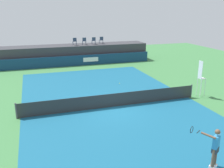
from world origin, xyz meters
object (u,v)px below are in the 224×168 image
at_px(net_post_far, 191,91).
at_px(tennis_ball, 120,83).
at_px(spectator_chair_far_left, 75,41).
at_px(spectator_chair_center, 94,40).
at_px(spectator_chair_left, 84,41).
at_px(net_post_near, 16,111).
at_px(tennis_player, 215,147).
at_px(spectator_chair_right, 101,40).
at_px(umpire_chair, 201,76).

bearing_deg(net_post_far, tennis_ball, 127.88).
bearing_deg(spectator_chair_far_left, spectator_chair_center, -3.17).
height_order(spectator_chair_far_left, spectator_chair_left, same).
bearing_deg(spectator_chair_left, tennis_ball, -83.98).
height_order(net_post_near, tennis_player, tennis_player).
height_order(net_post_near, tennis_ball, net_post_near).
distance_m(spectator_chair_right, net_post_near, 18.15).
bearing_deg(spectator_chair_right, net_post_near, -122.40).
relative_size(spectator_chair_far_left, net_post_near, 0.89).
relative_size(spectator_chair_left, spectator_chair_center, 1.00).
distance_m(spectator_chair_left, spectator_chair_right, 2.24).
bearing_deg(spectator_chair_left, umpire_chair, -69.17).
height_order(spectator_chair_far_left, tennis_player, spectator_chair_far_left).
xyz_separation_m(spectator_chair_center, tennis_player, (-0.52, -22.70, -1.73)).
bearing_deg(spectator_chair_right, tennis_player, -93.92).
xyz_separation_m(spectator_chair_right, net_post_far, (2.75, -15.21, -2.19)).
bearing_deg(net_post_near, spectator_chair_center, 60.04).
xyz_separation_m(spectator_chair_left, umpire_chair, (5.69, -14.95, -1.11)).
bearing_deg(spectator_chair_center, tennis_player, -91.32).
height_order(umpire_chair, net_post_far, umpire_chair).
distance_m(net_post_near, tennis_ball, 9.87).
bearing_deg(tennis_ball, spectator_chair_center, 89.27).
relative_size(spectator_chair_right, tennis_ball, 13.06).
xyz_separation_m(spectator_chair_center, net_post_near, (-8.60, -14.93, -2.19)).
relative_size(spectator_chair_left, net_post_far, 0.89).
relative_size(net_post_near, net_post_far, 1.00).
bearing_deg(tennis_ball, spectator_chair_right, 83.40).
distance_m(net_post_far, tennis_ball, 6.40).
xyz_separation_m(net_post_near, net_post_far, (12.40, 0.00, 0.00)).
distance_m(spectator_chair_center, spectator_chair_right, 1.09).
distance_m(net_post_near, tennis_player, 11.22).
bearing_deg(net_post_near, tennis_player, -43.87).
bearing_deg(net_post_far, spectator_chair_left, 108.38).
xyz_separation_m(spectator_chair_far_left, net_post_far, (6.11, -15.06, -2.19)).
height_order(spectator_chair_right, tennis_ball, spectator_chair_right).
bearing_deg(tennis_player, spectator_chair_left, 91.63).
bearing_deg(umpire_chair, net_post_far, 179.81).
relative_size(spectator_chair_center, tennis_ball, 13.06).
bearing_deg(net_post_far, spectator_chair_right, 100.23).
distance_m(spectator_chair_far_left, umpire_chair, 16.58).
height_order(spectator_chair_far_left, net_post_far, spectator_chair_far_left).
xyz_separation_m(spectator_chair_left, spectator_chair_right, (2.22, 0.26, 0.00)).
relative_size(spectator_chair_center, umpire_chair, 0.32).
xyz_separation_m(umpire_chair, net_post_far, (-0.72, 0.00, -1.09)).
distance_m(umpire_chair, tennis_ball, 7.03).
xyz_separation_m(spectator_chair_far_left, spectator_chair_left, (1.15, -0.11, 0.00)).
relative_size(spectator_chair_center, tennis_player, 0.50).
bearing_deg(net_post_near, tennis_ball, 30.74).
bearing_deg(spectator_chair_right, umpire_chair, -77.16).
bearing_deg(net_post_far, spectator_chair_far_left, 112.10).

